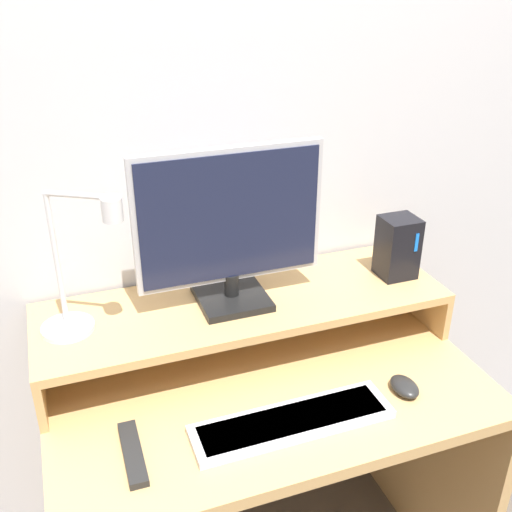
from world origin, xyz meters
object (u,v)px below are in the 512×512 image
Objects in this scene: monitor at (230,227)px; mouse at (404,386)px; desk_lamp at (79,280)px; keyboard at (291,422)px; remote_control at (133,453)px; router_dock at (397,247)px.

mouse is (0.32, -0.31, -0.32)m from monitor.
desk_lamp is 4.03× the size of mouse.
keyboard is 2.49× the size of remote_control.
keyboard reaches higher than remote_control.
mouse is at bearing -115.23° from router_dock.
mouse is at bearing 2.81° from keyboard.
desk_lamp is 0.81m from router_dock.
monitor is 2.75× the size of router_dock.
router_dock is at bearing -2.86° from monitor.
monitor is 0.55m from mouse.
remote_control is (-0.31, -0.30, -0.33)m from monitor.
monitor is at bearing 44.13° from remote_control.
monitor reaches higher than desk_lamp.
desk_lamp is at bearing 179.88° from router_dock.
monitor reaches higher than mouse.
router_dock is 1.96× the size of mouse.
desk_lamp reaches higher than remote_control.
router_dock is (0.45, -0.02, -0.12)m from monitor.
monitor is 2.57× the size of remote_control.
keyboard is at bearing -38.65° from desk_lamp.
keyboard is 0.29m from mouse.
desk_lamp is at bearing -176.62° from monitor.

